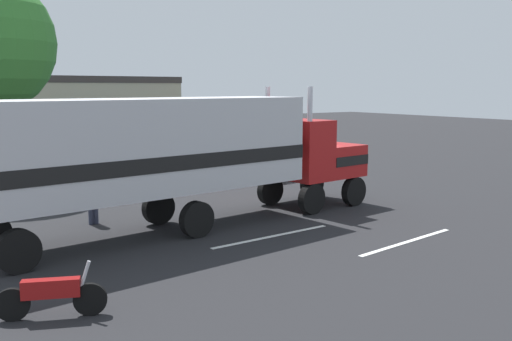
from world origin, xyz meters
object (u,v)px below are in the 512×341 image
(parked_bus, at_px, (172,129))
(motorcycle, at_px, (52,294))
(person_bystander, at_px, (92,197))
(semi_truck, at_px, (178,151))

(parked_bus, distance_m, motorcycle, 23.11)
(person_bystander, relative_size, motorcycle, 0.82)
(semi_truck, distance_m, motorcycle, 7.54)
(semi_truck, bearing_deg, person_bystander, 131.11)
(parked_bus, bearing_deg, person_bystander, -125.82)
(person_bystander, xyz_separation_m, motorcycle, (-3.26, -7.30, -0.41))
(person_bystander, height_order, parked_bus, parked_bus)
(semi_truck, height_order, person_bystander, semi_truck)
(semi_truck, xyz_separation_m, parked_bus, (6.87, 14.62, -0.46))
(person_bystander, relative_size, parked_bus, 0.15)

